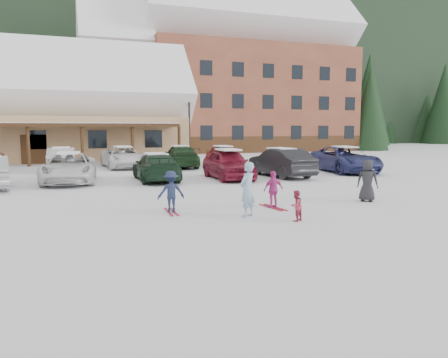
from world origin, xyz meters
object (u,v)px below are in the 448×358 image
object	(u,v)px
toddler_red	(296,206)
lamp_post	(189,122)
day_lodge	(11,113)
parked_car_11	(181,157)
child_navy	(171,192)
alpine_hotel	(231,79)
parked_car_3	(156,167)
bystander_dark	(367,181)
parked_car_4	(228,164)
parked_car_2	(69,168)
child_magenta	(273,189)
adult_skier	(247,189)
parked_car_6	(344,159)
parked_car_12	(223,156)
parked_car_9	(62,159)
parked_car_5	(281,163)
parked_car_10	(123,157)

from	to	relation	value
toddler_red	lamp_post	bearing A→B (deg)	-126.26
day_lodge	parked_car_11	world-z (taller)	day_lodge
day_lodge	child_navy	size ratio (longest dim) A/B	21.90
alpine_hotel	parked_car_11	distance (m)	25.74
parked_car_3	alpine_hotel	bearing A→B (deg)	-116.46
alpine_hotel	bystander_dark	world-z (taller)	alpine_hotel
alpine_hotel	child_navy	size ratio (longest dim) A/B	23.68
parked_car_4	alpine_hotel	bearing A→B (deg)	70.61
child_navy	parked_car_2	size ratio (longest dim) A/B	0.25
toddler_red	child_magenta	distance (m)	2.16
toddler_red	parked_car_11	size ratio (longest dim) A/B	0.18
child_magenta	day_lodge	bearing A→B (deg)	-74.99
adult_skier	parked_car_6	size ratio (longest dim) A/B	0.30
lamp_post	parked_car_12	distance (m)	7.30
parked_car_6	lamp_post	bearing A→B (deg)	119.42
lamp_post	parked_car_2	size ratio (longest dim) A/B	1.06
parked_car_4	parked_car_12	size ratio (longest dim) A/B	1.11
bystander_dark	parked_car_12	bearing A→B (deg)	-44.85
alpine_hotel	child_navy	xyz separation A→B (m)	(-15.77, -37.01, -7.97)
child_magenta	parked_car_3	size ratio (longest dim) A/B	0.26
parked_car_9	parked_car_2	bearing A→B (deg)	94.95
parked_car_11	day_lodge	bearing A→B (deg)	-39.46
toddler_red	parked_car_2	world-z (taller)	parked_car_2
child_navy	parked_car_6	world-z (taller)	parked_car_6
child_navy	parked_car_3	xyz separation A→B (m)	(1.13, 8.48, 0.03)
parked_car_2	parked_car_4	xyz separation A→B (m)	(7.91, -1.14, 0.04)
lamp_post	parked_car_5	xyz separation A→B (m)	(1.23, -14.83, -2.45)
toddler_red	child_navy	world-z (taller)	child_navy
parked_car_6	parked_car_10	size ratio (longest dim) A/B	1.07
parked_car_6	parked_car_10	world-z (taller)	parked_car_6
adult_skier	toddler_red	xyz separation A→B (m)	(1.07, -1.06, -0.38)
toddler_red	parked_car_4	size ratio (longest dim) A/B	0.20
parked_car_10	child_magenta	bearing A→B (deg)	-84.26
parked_car_5	parked_car_12	distance (m)	8.03
lamp_post	toddler_red	world-z (taller)	lamp_post
parked_car_10	child_navy	bearing A→B (deg)	-95.78
parked_car_11	parked_car_2	bearing A→B (deg)	46.41
parked_car_2	bystander_dark	bearing A→B (deg)	-38.57
child_magenta	parked_car_6	size ratio (longest dim) A/B	0.22
parked_car_9	parked_car_6	bearing A→B (deg)	159.50
alpine_hotel	parked_car_2	distance (m)	34.49
parked_car_9	parked_car_10	xyz separation A→B (m)	(3.87, 1.04, -0.01)
child_navy	parked_car_4	world-z (taller)	parked_car_4
alpine_hotel	parked_car_6	xyz separation A→B (m)	(-2.96, -27.94, -7.85)
parked_car_6	toddler_red	bearing A→B (deg)	-124.17
parked_car_2	parked_car_5	xyz separation A→B (m)	(11.03, -1.12, 0.05)
bystander_dark	parked_car_5	size ratio (longest dim) A/B	0.32
parked_car_4	parked_car_11	xyz separation A→B (m)	(-0.75, 7.40, -0.05)
lamp_post	child_magenta	xyz separation A→B (m)	(-3.34, -23.29, -2.60)
child_magenta	parked_car_6	bearing A→B (deg)	-141.57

